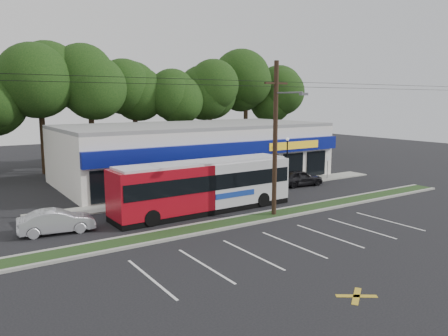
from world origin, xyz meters
name	(u,v)px	position (x,y,z in m)	size (l,w,h in m)	color
ground	(246,227)	(0.00, 0.00, 0.00)	(120.00, 120.00, 0.00)	black
grass_strip	(237,222)	(0.00, 1.00, 0.06)	(40.00, 1.60, 0.12)	#1C3214
curb_south	(245,225)	(0.00, 0.15, 0.07)	(40.00, 0.25, 0.14)	#9E9E93
curb_north	(229,219)	(0.00, 1.85, 0.07)	(40.00, 0.25, 0.14)	#9E9E93
sidewalk	(231,191)	(5.00, 9.00, 0.05)	(32.00, 2.20, 0.10)	#9E9E93
strip_mall	(195,151)	(5.50, 15.91, 2.65)	(25.00, 12.55, 5.30)	silver
utility_pole	(274,134)	(2.83, 0.93, 5.41)	(50.00, 2.77, 10.00)	black
lamp_post	(287,155)	(11.00, 8.80, 2.67)	(0.30, 0.30, 4.25)	black
sign_post	(328,163)	(16.00, 8.57, 1.56)	(0.45, 0.10, 2.23)	#59595E
tree_line	(138,92)	(4.00, 26.00, 8.42)	(46.76, 6.76, 11.83)	black
metrobus	(205,185)	(-0.21, 4.50, 1.85)	(13.03, 3.02, 3.49)	#A50C19
car_dark	(299,178)	(11.42, 7.57, 0.73)	(1.72, 4.28, 1.46)	black
car_silver	(56,221)	(-9.83, 4.93, 0.69)	(1.46, 4.19, 1.38)	#B2B4BB
pedestrian_a	(277,178)	(9.00, 7.81, 0.93)	(0.67, 0.44, 1.85)	beige
pedestrian_b	(245,182)	(6.13, 8.50, 0.78)	(0.76, 0.59, 1.56)	beige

